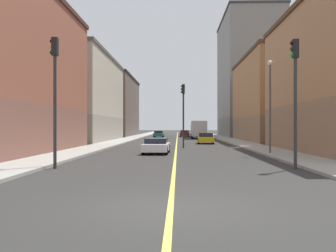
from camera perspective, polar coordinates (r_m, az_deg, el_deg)
The scene contains 17 objects.
ground_plane at distance 10.30m, azimuth 0.36°, elevation -11.75°, with size 400.00×400.00×0.00m, color #2D2D2B.
sidewalk_left at distance 59.60m, azimuth 8.79°, elevation -1.97°, with size 2.97×168.00×0.15m, color #9E9B93.
sidewalk_right at distance 59.65m, azimuth -6.18°, elevation -1.97°, with size 2.97×168.00×0.15m, color #9E9B93.
lane_center_stripe at distance 59.12m, azimuth 1.30°, elevation -2.05°, with size 0.16×154.00×0.01m, color #E5D14C.
building_left_mid at distance 56.73m, azimuth 16.07°, elevation 3.79°, with size 10.71×22.13×11.74m.
building_left_far at distance 82.19m, azimuth 11.55°, elevation 6.93°, with size 10.71×22.62×24.10m.
building_right_midblock at distance 57.16m, azimuth -13.39°, elevation 3.88°, with size 10.71×24.24×11.97m.
building_right_distant at distance 83.76m, azimuth -8.59°, elevation 2.76°, with size 10.71×24.82×12.35m.
traffic_light_left_near at distance 20.14m, azimuth 17.89°, elevation 5.57°, with size 0.40×0.32×6.31m.
traffic_light_right_near at distance 20.28m, azimuth -16.07°, elevation 5.79°, with size 0.40×0.32×6.46m.
traffic_light_median_far at distance 37.97m, azimuth 2.21°, elevation 2.79°, with size 0.40×0.32×6.13m.
street_lamp_left_near at distance 29.65m, azimuth 14.54°, elevation 4.16°, with size 0.36×0.36×6.73m.
car_maroon at distance 78.42m, azimuth 2.44°, elevation -1.09°, with size 2.03×4.63×1.31m.
car_yellow at distance 47.41m, azimuth 5.48°, elevation -1.80°, with size 2.04×4.23×1.30m.
car_teal at distance 75.57m, azimuth -1.36°, elevation -1.15°, with size 1.95×4.57×1.23m.
car_white at distance 30.11m, azimuth -1.69°, elevation -2.90°, with size 2.02×4.35×1.18m.
box_truck at distance 66.55m, azimuth 4.44°, elevation -0.47°, with size 2.52×7.99×2.96m.
Camera 1 is at (0.20, -10.09, 2.09)m, focal length 42.15 mm.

